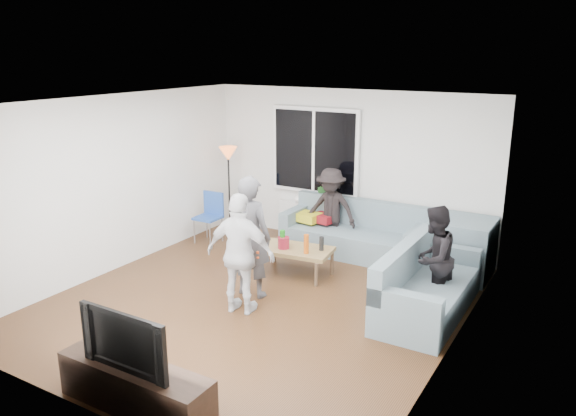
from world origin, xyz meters
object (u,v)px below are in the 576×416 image
Objects in this scene: floor_lamp at (229,191)px; tv_console at (136,387)px; spectator_back at (331,209)px; television at (131,338)px; player_right at (241,254)px; sofa_back_section at (353,229)px; side_chair at (208,218)px; sofa_right_section at (429,281)px; coffee_table at (294,261)px; spectator_right at (433,259)px; player_left at (250,237)px.

floor_lamp is 0.97× the size of tv_console.
spectator_back is 4.82m from television.
player_right is at bearing 98.44° from television.
television is at bearing 89.43° from player_right.
side_chair reaches higher than sofa_back_section.
sofa_right_section is 2.60m from spectator_back.
television reaches higher than sofa_back_section.
floor_lamp reaches higher than coffee_table.
sofa_back_section is 1.68× the size of spectator_right.
sofa_back_section reaches higher than tv_console.
spectator_back reaches higher than television.
floor_lamp is 2.75m from player_left.
player_right reaches higher than sofa_right_section.
floor_lamp is (0.00, 0.63, 0.35)m from side_chair.
floor_lamp reaches higher than sofa_back_section.
sofa_right_section reaches higher than tv_console.
tv_console is (0.32, -2.14, -0.55)m from player_right.
player_right is at bearing -51.25° from floor_lamp.
player_right reaches higher than television.
player_left is (1.85, -2.04, 0.05)m from floor_lamp.
spectator_back is 0.86× the size of tv_console.
spectator_back reaches higher than sofa_back_section.
floor_lamp is at bearing -48.98° from player_left.
floor_lamp reaches higher than television.
floor_lamp is 1.97m from spectator_back.
side_chair is 0.56× the size of player_right.
coffee_table is 0.81× the size of spectator_right.
tv_console is (2.35, -4.68, -0.56)m from floor_lamp.
player_left is (1.85, -1.41, 0.40)m from side_chair.
spectator_right is at bearing -34.50° from spectator_back.
tv_console is at bearing -61.25° from side_chair.
player_right is (-0.35, -2.63, 0.35)m from sofa_back_section.
spectator_right is at bearing 63.44° from television.
spectator_right is 3.87m from tv_console.
sofa_back_section is 2.23m from sofa_right_section.
sofa_right_section is 1.46× the size of spectator_back.
player_right is at bearing -44.52° from side_chair.
side_chair is 0.63× the size of spectator_back.
player_right is (2.03, -1.90, 0.34)m from side_chair.
player_left is at bearing 100.87° from tv_console.
side_chair is 0.63× the size of spectator_right.
player_left reaches higher than sofa_right_section.
floor_lamp reaches higher than player_right.
sofa_back_section is 2.67m from player_right.
spectator_back is at bearing 3.58° from floor_lamp.
spectator_right is 3.84m from television.
tv_console reaches higher than coffee_table.
spectator_back is (-2.11, 1.36, 0.00)m from spectator_right.
spectator_right is (4.07, -1.24, -0.10)m from floor_lamp.
floor_lamp is 4.26m from spectator_right.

